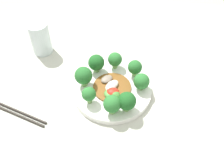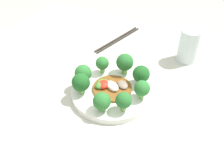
# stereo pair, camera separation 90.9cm
# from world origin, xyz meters

# --- Properties ---
(table) EXTENTS (1.13, 0.90, 0.77)m
(table) POSITION_xyz_m (0.00, 0.00, 0.38)
(table) COLOR #B7BCAD
(table) RESTS_ON ground_plane
(plate) EXTENTS (0.25, 0.25, 0.02)m
(plate) POSITION_xyz_m (-0.00, -0.02, 0.78)
(plate) COLOR white
(plate) RESTS_ON table
(broccoli_west) EXTENTS (0.05, 0.05, 0.07)m
(broccoli_west) POSITION_xyz_m (-0.09, -0.04, 0.83)
(broccoli_west) COLOR #70A356
(broccoli_west) RESTS_ON plate
(broccoli_southwest) EXTENTS (0.05, 0.05, 0.07)m
(broccoli_southwest) POSITION_xyz_m (-0.07, -0.08, 0.83)
(broccoli_southwest) COLOR #7AAD5B
(broccoli_southwest) RESTS_ON plate
(broccoli_northeast) EXTENTS (0.05, 0.05, 0.06)m
(broccoli_northeast) POSITION_xyz_m (0.07, 0.04, 0.83)
(broccoli_northeast) COLOR #70A356
(broccoli_northeast) RESTS_ON plate
(broccoli_southeast) EXTENTS (0.05, 0.05, 0.06)m
(broccoli_southeast) POSITION_xyz_m (0.07, -0.08, 0.82)
(broccoli_southeast) COLOR #89B76B
(broccoli_southeast) RESTS_ON plate
(broccoli_north) EXTENTS (0.06, 0.06, 0.07)m
(broccoli_north) POSITION_xyz_m (-0.00, 0.07, 0.83)
(broccoli_north) COLOR #70A356
(broccoli_north) RESTS_ON plate
(broccoli_south) EXTENTS (0.05, 0.05, 0.06)m
(broccoli_south) POSITION_xyz_m (0.01, -0.11, 0.82)
(broccoli_south) COLOR #70A356
(broccoli_south) RESTS_ON plate
(broccoli_east) EXTENTS (0.05, 0.05, 0.06)m
(broccoli_east) POSITION_xyz_m (0.09, -0.02, 0.82)
(broccoli_east) COLOR #7AAD5B
(broccoli_east) RESTS_ON plate
(broccoli_northwest) EXTENTS (0.04, 0.04, 0.06)m
(broccoli_northwest) POSITION_xyz_m (-0.06, 0.04, 0.83)
(broccoli_northwest) COLOR #70A356
(broccoli_northwest) RESTS_ON plate
(stirfry_center) EXTENTS (0.12, 0.12, 0.02)m
(stirfry_center) POSITION_xyz_m (-0.01, -0.02, 0.80)
(stirfry_center) COLOR brown
(stirfry_center) RESTS_ON plate
(drinking_glass) EXTENTS (0.07, 0.07, 0.12)m
(drinking_glass) POSITION_xyz_m (0.15, 0.26, 0.83)
(drinking_glass) COLOR silver
(drinking_glass) RESTS_ON table
(chopsticks) EXTENTS (0.08, 0.24, 0.01)m
(chopsticks) POSITION_xyz_m (-0.12, 0.27, 0.77)
(chopsticks) COLOR #2D2823
(chopsticks) RESTS_ON table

